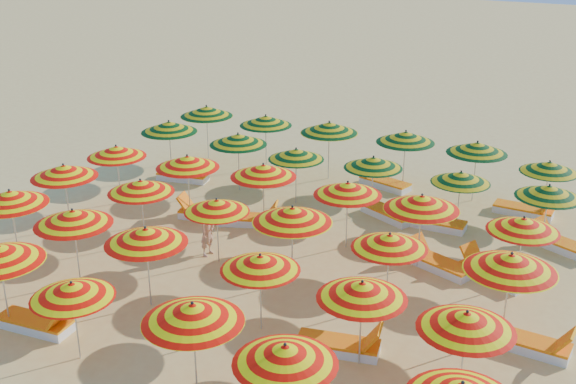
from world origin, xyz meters
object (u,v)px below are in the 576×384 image
object	(u,v)px
lounger_5	(207,214)
lounger_12	(562,245)
umbrella_13	(141,186)
umbrella_23	(523,225)
umbrella_20	(263,171)
umbrella_21	(348,189)
umbrella_11	(467,321)
umbrella_29	(549,192)
umbrella_31	(266,121)
beachgoer_a	(207,232)
umbrella_8	(146,236)
umbrella_15	(292,215)
lounger_10	(389,214)
umbrella_34	(477,148)
lounger_1	(36,323)
umbrella_2	(72,291)
umbrella_9	(260,263)
umbrella_33	(406,137)
lounger_4	(530,344)
lounger_9	(184,176)
umbrella_30	(207,111)
umbrella_26	(296,154)
lounger_7	(438,264)
umbrella_24	(169,127)
umbrella_27	(373,163)
umbrella_35	(549,167)
umbrella_14	(217,206)
umbrella_25	(238,139)
lounger_8	(492,273)
umbrella_28	(461,177)
lounger_6	(249,219)
umbrella_19	(187,162)
umbrella_32	(329,128)
lounger_11	(434,222)
umbrella_10	(362,290)
umbrella_18	(116,152)
umbrella_3	(193,313)
lounger_3	(340,345)
umbrella_22	(422,202)
lounger_14	(525,210)

from	to	relation	value
lounger_5	lounger_12	world-z (taller)	same
umbrella_13	umbrella_23	xyz separation A→B (m)	(9.46, 2.20, -0.06)
umbrella_20	umbrella_21	size ratio (longest dim) A/B	1.24
umbrella_11	umbrella_29	bearing A→B (deg)	87.64
umbrella_31	beachgoer_a	xyz separation A→B (m)	(1.98, -6.79, -1.03)
umbrella_8	umbrella_15	world-z (taller)	umbrella_15
lounger_10	umbrella_34	bearing A→B (deg)	78.70
umbrella_8	lounger_1	world-z (taller)	umbrella_8
umbrella_2	umbrella_9	world-z (taller)	umbrella_9
lounger_10	umbrella_33	bearing A→B (deg)	124.53
lounger_12	umbrella_9	bearing A→B (deg)	77.82
umbrella_2	umbrella_33	size ratio (longest dim) A/B	0.87
lounger_4	lounger_9	xyz separation A→B (m)	(-12.10, 5.06, 0.00)
umbrella_30	umbrella_33	distance (m)	7.33
umbrella_21	umbrella_26	xyz separation A→B (m)	(-2.60, 2.18, -0.09)
lounger_7	lounger_9	distance (m)	9.71
umbrella_11	umbrella_24	bearing A→B (deg)	147.86
umbrella_20	umbrella_27	bearing A→B (deg)	45.21
umbrella_24	umbrella_35	world-z (taller)	umbrella_24
umbrella_14	umbrella_21	size ratio (longest dim) A/B	1.07
umbrella_2	beachgoer_a	bearing A→B (deg)	92.97
umbrella_25	lounger_12	world-z (taller)	umbrella_25
umbrella_13	lounger_8	size ratio (longest dim) A/B	1.03
umbrella_28	lounger_6	world-z (taller)	umbrella_28
umbrella_33	lounger_9	world-z (taller)	umbrella_33
lounger_4	beachgoer_a	bearing A→B (deg)	179.08
umbrella_19	umbrella_24	world-z (taller)	umbrella_24
umbrella_13	lounger_12	bearing A→B (deg)	24.92
umbrella_24	umbrella_32	bearing A→B (deg)	24.83
umbrella_11	umbrella_34	size ratio (longest dim) A/B	1.15
umbrella_9	lounger_11	bearing A→B (deg)	75.57
umbrella_8	lounger_9	distance (m)	8.35
umbrella_2	umbrella_10	xyz separation A→B (m)	(5.10, 2.41, 0.10)
umbrella_18	lounger_8	world-z (taller)	umbrella_18
umbrella_2	umbrella_15	world-z (taller)	umbrella_15
umbrella_20	umbrella_11	bearing A→B (deg)	-36.34
umbrella_8	lounger_6	world-z (taller)	umbrella_8
umbrella_15	lounger_6	world-z (taller)	umbrella_15
umbrella_3	lounger_4	world-z (taller)	umbrella_3
lounger_11	umbrella_15	bearing A→B (deg)	65.01
umbrella_24	umbrella_34	world-z (taller)	umbrella_24
umbrella_9	umbrella_14	world-z (taller)	umbrella_9
umbrella_11	lounger_1	world-z (taller)	umbrella_11
umbrella_20	lounger_5	bearing A→B (deg)	-174.43
umbrella_35	lounger_3	world-z (taller)	umbrella_35
umbrella_22	lounger_12	size ratio (longest dim) A/B	1.33
umbrella_15	lounger_6	size ratio (longest dim) A/B	1.11
umbrella_2	lounger_4	bearing A→B (deg)	28.93
umbrella_18	lounger_14	distance (m)	12.37
umbrella_8	lounger_8	xyz separation A→B (m)	(6.69, 4.83, -1.59)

